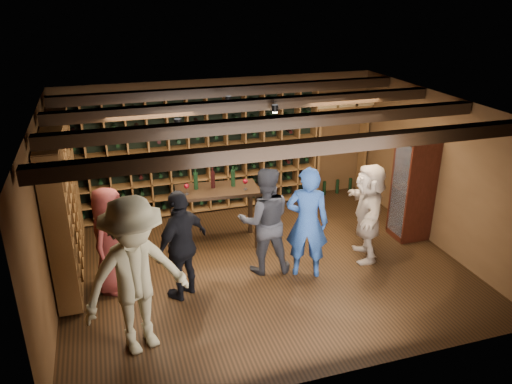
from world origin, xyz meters
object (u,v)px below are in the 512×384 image
object	(u,v)px
guest_red_floral	(110,240)
guest_beige	(368,212)
man_grey_suit	(265,221)
guest_khaki	(136,277)
display_cabinet	(412,191)
man_blue_shirt	(307,223)
guest_woman_black	(182,245)
tasting_table	(217,196)

from	to	relation	value
guest_red_floral	guest_beige	bearing A→B (deg)	-65.89
man_grey_suit	guest_khaki	bearing A→B (deg)	42.10
guest_red_floral	guest_beige	xyz separation A→B (m)	(3.89, -0.25, 0.01)
display_cabinet	guest_khaki	size ratio (longest dim) A/B	0.89
man_blue_shirt	guest_red_floral	bearing A→B (deg)	14.07
guest_khaki	guest_beige	distance (m)	3.81
guest_red_floral	guest_beige	distance (m)	3.90
man_blue_shirt	guest_woman_black	bearing A→B (deg)	23.37
guest_khaki	tasting_table	xyz separation A→B (m)	(1.49, 2.27, -0.11)
display_cabinet	guest_beige	distance (m)	1.14
man_blue_shirt	guest_beige	world-z (taller)	man_blue_shirt
tasting_table	guest_beige	bearing A→B (deg)	-22.89
guest_woman_black	man_blue_shirt	bearing A→B (deg)	142.01
guest_khaki	tasting_table	world-z (taller)	guest_khaki
guest_woman_black	display_cabinet	bearing A→B (deg)	150.46
guest_red_floral	tasting_table	bearing A→B (deg)	-35.26
display_cabinet	tasting_table	world-z (taller)	display_cabinet
man_blue_shirt	guest_red_floral	size ratio (longest dim) A/B	1.10
tasting_table	man_blue_shirt	bearing A→B (deg)	-47.11
guest_woman_black	tasting_table	xyz separation A→B (m)	(0.81, 1.33, 0.08)
display_cabinet	guest_khaki	world-z (taller)	guest_khaki
man_blue_shirt	tasting_table	xyz separation A→B (m)	(-1.04, 1.33, 0.01)
man_blue_shirt	guest_beige	xyz separation A→B (m)	(1.11, 0.19, -0.07)
man_grey_suit	guest_khaki	xyz separation A→B (m)	(-1.97, -1.24, 0.15)
man_grey_suit	tasting_table	world-z (taller)	man_grey_suit
guest_woman_black	guest_khaki	size ratio (longest dim) A/B	0.81
display_cabinet	man_grey_suit	size ratio (longest dim) A/B	1.05
guest_red_floral	tasting_table	distance (m)	1.95
guest_red_floral	tasting_table	xyz separation A→B (m)	(1.74, 0.89, 0.09)
guest_red_floral	man_blue_shirt	bearing A→B (deg)	-71.28
display_cabinet	guest_woman_black	size ratio (longest dim) A/B	1.10
guest_red_floral	display_cabinet	bearing A→B (deg)	-60.31
man_grey_suit	guest_beige	bearing A→B (deg)	-173.70
display_cabinet	guest_beige	size ratio (longest dim) A/B	1.11
guest_khaki	tasting_table	distance (m)	2.72
guest_woman_black	guest_khaki	bearing A→B (deg)	15.94
man_blue_shirt	guest_red_floral	distance (m)	2.81
man_blue_shirt	guest_red_floral	xyz separation A→B (m)	(-2.77, 0.44, -0.08)
guest_beige	tasting_table	distance (m)	2.43
guest_red_floral	guest_woman_black	xyz separation A→B (m)	(0.93, -0.45, 0.01)
man_grey_suit	guest_red_floral	bearing A→B (deg)	6.08
display_cabinet	guest_red_floral	xyz separation A→B (m)	(-4.95, -0.17, -0.07)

